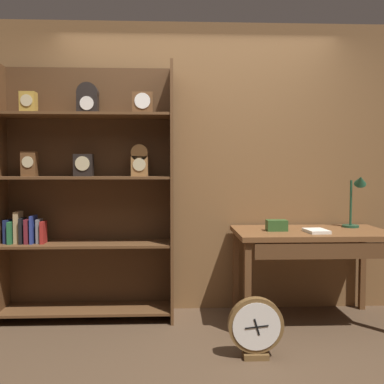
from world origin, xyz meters
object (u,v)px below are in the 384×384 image
Objects in this scene: bookshelf at (85,192)px; round_clock_large at (256,327)px; workbench at (312,241)px; toolbox_small at (277,225)px; desk_lamp at (356,196)px; open_repair_manual at (316,231)px.

round_clock_large is at bearing -33.91° from bookshelf.
round_clock_large is at bearing -131.62° from workbench.
round_clock_large is (-0.30, -0.67, -0.61)m from toolbox_small.
workbench is 7.57× the size of toolbox_small.
desk_lamp is at bearing -1.22° from bookshelf.
toolbox_small reaches higher than workbench.
bookshelf is at bearing 146.09° from round_clock_large.
bookshelf is 9.86× the size of open_repair_manual.
workbench is (1.90, -0.22, -0.40)m from bookshelf.
toolbox_small is at bearing 154.84° from open_repair_manual.
bookshelf is at bearing 178.78° from desk_lamp.
open_repair_manual is at bearing -148.19° from desk_lamp.
workbench is 3.02× the size of round_clock_large.
open_repair_manual reaches higher than round_clock_large.
bookshelf is 4.54× the size of desk_lamp.
bookshelf is at bearing 173.47° from workbench.
desk_lamp is (0.44, 0.17, 0.36)m from workbench.
toolbox_small is 0.76× the size of open_repair_manual.
round_clock_large is (1.31, -0.88, -0.88)m from bookshelf.
toolbox_small is 0.95m from round_clock_large.
desk_lamp is 1.14× the size of round_clock_large.
round_clock_large is (-1.03, -0.83, -0.84)m from desk_lamp.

